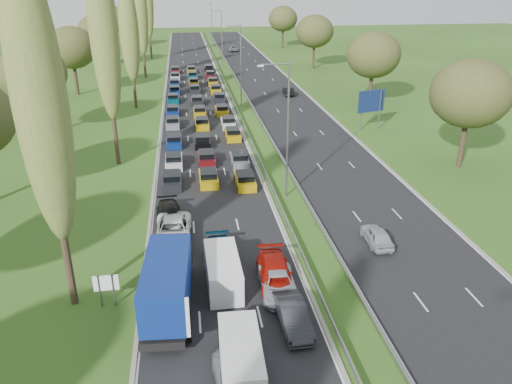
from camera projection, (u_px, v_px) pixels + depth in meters
ground at (240, 103)px, 78.96m from camera, size 260.00×260.00×0.00m
near_carriageway at (197, 101)px, 80.35m from camera, size 10.50×215.00×0.04m
far_carriageway at (279, 98)px, 82.12m from camera, size 10.50×215.00×0.04m
central_reservation at (238, 96)px, 81.02m from camera, size 2.36×215.00×0.32m
lamp_columns at (241, 66)px, 74.76m from camera, size 0.18×140.18×12.00m
poplar_row at (120, 30)px, 61.20m from camera, size 2.80×127.80×22.44m
woodland_left at (25, 79)px, 56.65m from camera, size 8.00×166.00×11.10m
woodland_right at (396, 64)px, 66.36m from camera, size 8.00×153.00×11.10m
traffic_queue_fill at (197, 105)px, 75.45m from camera, size 9.13×67.42×0.80m
near_car_2 at (173, 231)px, 37.40m from camera, size 2.81×5.82×1.60m
near_car_3 at (169, 214)px, 40.21m from camera, size 2.22×4.91×1.40m
near_car_7 at (220, 256)px, 34.18m from camera, size 2.05×4.97×1.44m
near_car_9 at (293, 316)px, 28.13m from camera, size 1.71×4.43×1.44m
near_car_10 at (278, 284)px, 31.19m from camera, size 2.37×4.83×1.32m
near_car_11 at (275, 273)px, 32.20m from camera, size 2.34×5.28×1.51m
far_car_0 at (377, 236)px, 36.97m from camera, size 1.67×3.97×1.34m
far_car_1 at (288, 91)px, 83.66m from camera, size 1.50×4.13×1.35m
far_car_2 at (233, 48)px, 133.17m from camera, size 2.59×5.33×1.46m
blue_lorry at (168, 281)px, 29.24m from camera, size 2.46×8.87×3.75m
white_van_front at (240, 356)px, 24.71m from camera, size 2.01×5.12×2.06m
white_van_rear at (223, 269)px, 31.99m from camera, size 2.06×5.26×2.11m
info_sign at (106, 286)px, 29.73m from camera, size 1.50×0.16×2.10m
direction_sign at (371, 103)px, 63.49m from camera, size 3.86×1.26×5.20m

